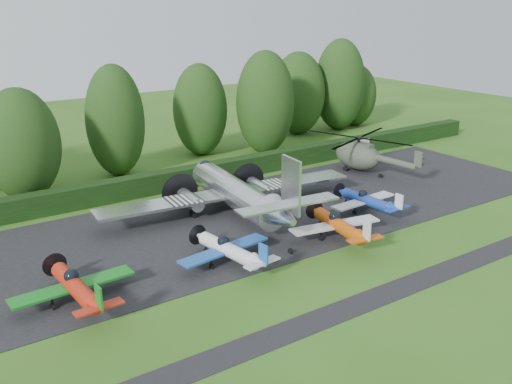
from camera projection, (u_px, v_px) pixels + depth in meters
ground at (286, 273)px, 39.64m from camera, size 160.00×160.00×0.00m
apron at (215, 227)px, 47.48m from camera, size 70.00×18.00×0.01m
taxiway_verge at (345, 310)px, 34.93m from camera, size 70.00×2.00×0.00m
hedgerow at (159, 192)px, 56.12m from camera, size 90.00×1.60×2.00m
transport_plane at (237, 193)px, 49.17m from camera, size 23.93×18.35×7.67m
light_plane_red at (76, 287)px, 35.16m from camera, size 7.71×8.11×2.96m
light_plane_white at (229, 250)px, 40.46m from camera, size 7.37×7.75×2.83m
light_plane_orange at (338, 225)px, 44.73m from camera, size 7.60×7.99×2.92m
light_plane_blue at (367, 200)px, 50.45m from camera, size 6.97×7.33×2.68m
helicopter at (358, 153)px, 62.00m from camera, size 12.09×14.15×3.89m
sign_board at (360, 145)px, 68.85m from camera, size 3.29×0.12×1.85m
tree_0 at (21, 145)px, 52.56m from camera, size 7.12×7.12×10.57m
tree_1 at (265, 103)px, 68.19m from camera, size 7.00×7.00×12.41m
tree_3 at (115, 121)px, 59.61m from camera, size 6.14×6.14×11.83m
tree_4 at (356, 95)px, 84.02m from camera, size 6.03×6.03×8.98m
tree_5 at (340, 85)px, 80.73m from camera, size 7.13×7.13×12.85m
tree_8 at (298, 93)px, 78.31m from camera, size 7.40×7.40×11.32m
tree_9 at (200, 110)px, 67.72m from camera, size 6.46×6.46×10.97m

